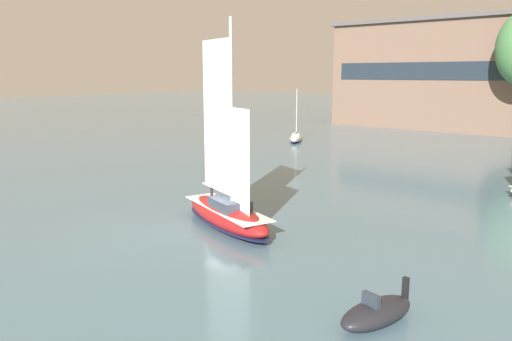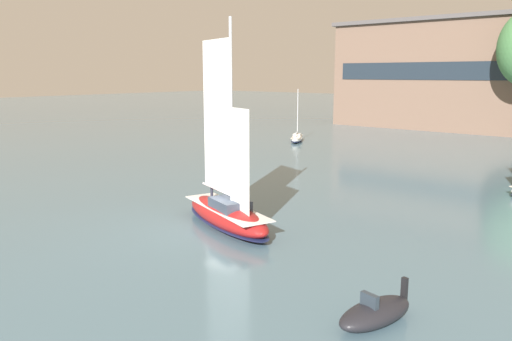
{
  "view_description": "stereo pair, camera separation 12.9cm",
  "coord_description": "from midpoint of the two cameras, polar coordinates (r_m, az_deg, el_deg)",
  "views": [
    {
      "loc": [
        21.98,
        -23.08,
        10.0
      ],
      "look_at": [
        0.0,
        3.0,
        3.38
      ],
      "focal_mm": 35.0,
      "sensor_mm": 36.0,
      "label": 1
    },
    {
      "loc": [
        22.08,
        -23.0,
        10.0
      ],
      "look_at": [
        0.0,
        3.0,
        3.38
      ],
      "focal_mm": 35.0,
      "sensor_mm": 36.0,
      "label": 2
    }
  ],
  "objects": [
    {
      "name": "ground_plane",
      "position": [
        33.41,
        -3.24,
        -6.45
      ],
      "size": [
        400.0,
        400.0,
        0.0
      ],
      "primitive_type": "plane",
      "color": "slate"
    },
    {
      "name": "waterfront_building",
      "position": [
        99.17,
        20.69,
        10.26
      ],
      "size": [
        39.96,
        13.76,
        19.78
      ],
      "color": "brown",
      "rests_on": "ground"
    },
    {
      "name": "sailboat_main",
      "position": [
        33.1,
        -3.25,
        -4.7
      ],
      "size": [
        10.11,
        5.74,
        13.4
      ],
      "color": "maroon",
      "rests_on": "ground"
    },
    {
      "name": "sailboat_moored_mid_channel",
      "position": [
        75.1,
        4.75,
        3.71
      ],
      "size": [
        4.13,
        5.73,
        7.82
      ],
      "color": "white",
      "rests_on": "ground"
    },
    {
      "name": "motor_tender",
      "position": [
        21.58,
        13.67,
        -15.5
      ],
      "size": [
        2.37,
        4.17,
        1.51
      ],
      "color": "black",
      "rests_on": "ground"
    }
  ]
}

